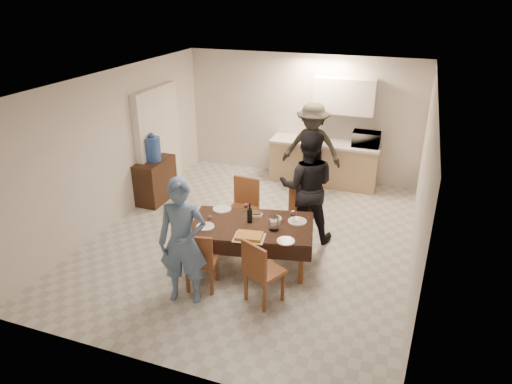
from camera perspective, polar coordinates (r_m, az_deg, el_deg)
floor at (r=7.65m, az=-0.35°, el=-5.68°), size 5.00×6.00×0.02m
ceiling at (r=6.73m, az=-0.40°, el=13.83°), size 5.00×6.00×0.02m
wall_back at (r=9.83m, az=5.69°, el=9.34°), size 5.00×0.02×2.60m
wall_front at (r=4.68m, az=-13.18°, el=-9.11°), size 5.00×0.02×2.60m
wall_left at (r=8.23m, az=-17.03°, el=5.39°), size 0.02×6.00×2.60m
wall_right at (r=6.72m, az=20.10°, el=0.67°), size 0.02×6.00×2.60m
stub_partition at (r=9.21m, az=-12.12°, el=6.25°), size 0.15×1.40×2.10m
kitchen_base_cabinet at (r=9.67m, az=8.46°, el=3.52°), size 2.20×0.60×0.86m
kitchen_worktop at (r=9.52m, az=8.62°, el=6.08°), size 2.24×0.64×0.05m
upper_cabinet at (r=9.35m, az=11.01°, el=11.72°), size 1.20×0.34×0.70m
dining_table at (r=6.63m, az=-0.53°, el=-4.30°), size 1.92×1.36×0.68m
chair_near_left at (r=6.18m, az=-7.18°, el=-7.92°), size 0.48×0.48×0.49m
chair_near_right at (r=5.87m, az=0.80°, el=-9.41°), size 0.57×0.59×0.50m
chair_far_left at (r=7.34m, az=-2.06°, el=-1.74°), size 0.47×0.47×0.53m
chair_far_right at (r=7.09m, az=4.73°, el=-2.82°), size 0.54×0.54×0.53m
console at (r=9.00m, az=-12.44°, el=1.44°), size 0.44×0.89×0.82m
water_jug at (r=8.78m, az=-12.81°, el=5.27°), size 0.30×0.30×0.45m
wine_bottle at (r=6.60m, az=-0.79°, el=-2.63°), size 0.08×0.08×0.30m
water_pitcher at (r=6.43m, az=2.25°, el=-3.95°), size 0.13×0.13×0.21m
savoury_tart at (r=6.26m, az=-0.87°, el=-5.55°), size 0.47×0.38×0.05m
salad_bowl at (r=6.67m, az=2.43°, el=-3.50°), size 0.18×0.18×0.07m
mushroom_dish at (r=6.86m, az=-0.12°, el=-2.80°), size 0.21×0.21×0.04m
wine_glass_a at (r=6.56m, az=-5.81°, el=-3.57°), size 0.08×0.08×0.18m
wine_glass_b at (r=6.63m, az=4.69°, el=-3.05°), size 0.09×0.09×0.21m
wine_glass_c at (r=6.89m, az=-1.24°, el=-2.00°), size 0.08×0.08×0.18m
plate_near_left at (r=6.58m, az=-6.36°, el=-4.31°), size 0.26×0.26×0.01m
plate_near_right at (r=6.20m, az=3.75°, el=-6.12°), size 0.25×0.25×0.01m
plate_far_left at (r=7.06m, az=-4.27°, el=-2.11°), size 0.29×0.29×0.02m
plate_far_right at (r=6.71m, az=5.18°, el=-3.65°), size 0.28×0.28×0.02m
microwave at (r=9.36m, az=13.62°, el=6.45°), size 0.53×0.36×0.30m
person_near at (r=5.90m, az=-9.14°, el=-6.18°), size 0.71×0.56×1.73m
person_far at (r=7.28m, az=6.39°, el=0.66°), size 1.02×0.86×1.85m
person_kitchen at (r=9.13m, az=6.99°, el=5.49°), size 1.17×0.67×1.81m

